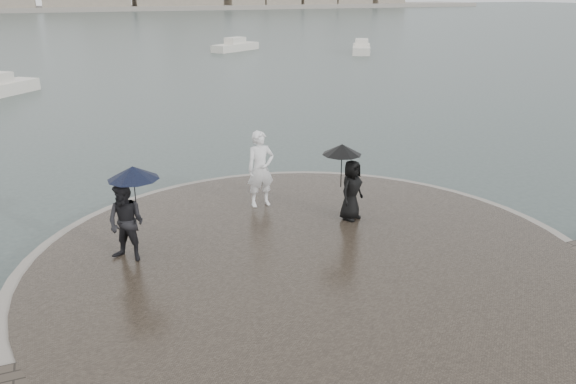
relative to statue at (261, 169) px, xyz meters
name	(u,v)px	position (x,y,z in m)	size (l,w,h in m)	color
ground	(400,367)	(-0.09, -6.90, -1.38)	(400.00, 400.00, 0.00)	#2B3835
kerb_ring	(311,267)	(-0.09, -3.40, -1.22)	(12.50, 12.50, 0.32)	gray
quay_tip	(311,266)	(-0.09, -3.40, -1.20)	(11.90, 11.90, 0.36)	#2D261E
statue	(261,169)	(0.00, 0.00, 0.00)	(0.74, 0.49, 2.03)	white
visitor_left	(128,210)	(-3.64, -1.92, 0.11)	(1.32, 1.15, 2.04)	black
visitor_right	(349,178)	(1.69, -1.73, 0.07)	(1.18, 0.98, 1.95)	black
boats	(228,57)	(9.05, 33.03, -1.00)	(35.25, 23.24, 1.50)	silver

